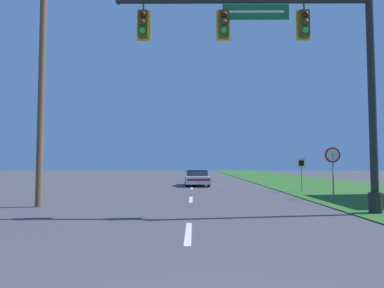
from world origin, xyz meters
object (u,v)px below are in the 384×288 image
at_px(car_ahead, 197,178).
at_px(utility_pole_near, 42,68).
at_px(route_sign_post, 301,167).
at_px(stop_sign, 333,161).
at_px(signal_mast, 302,64).

distance_m(car_ahead, utility_pole_near, 15.59).
bearing_deg(car_ahead, route_sign_post, -42.74).
bearing_deg(car_ahead, utility_pole_near, -116.09).
xyz_separation_m(car_ahead, stop_sign, (6.61, -10.16, 1.26)).
distance_m(signal_mast, car_ahead, 16.25).
bearing_deg(utility_pole_near, car_ahead, 63.91).
relative_size(car_ahead, route_sign_post, 2.24).
bearing_deg(stop_sign, utility_pole_near, -166.75).
relative_size(signal_mast, car_ahead, 2.04).
height_order(stop_sign, utility_pole_near, utility_pole_near).
bearing_deg(utility_pole_near, signal_mast, -10.70).
relative_size(route_sign_post, utility_pole_near, 0.18).
xyz_separation_m(car_ahead, route_sign_post, (6.40, -5.91, 0.92)).
bearing_deg(route_sign_post, signal_mast, -106.89).
bearing_deg(route_sign_post, stop_sign, -87.13).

